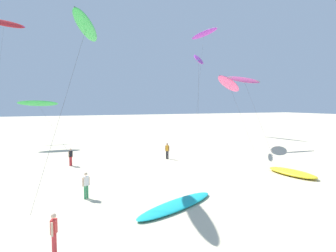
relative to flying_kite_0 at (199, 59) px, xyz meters
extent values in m
ellipsoid|color=purple|center=(0.00, 0.00, 0.00)|extent=(4.32, 5.38, 2.49)
ellipsoid|color=#19B2B7|center=(0.00, 0.00, 0.03)|extent=(3.55, 5.12, 1.68)
cylinder|color=#4C4C51|center=(-1.24, -2.14, -5.86)|extent=(2.50, 4.30, 11.56)
ellipsoid|color=#EA5193|center=(6.99, -0.27, -2.39)|extent=(5.26, 2.09, 1.46)
ellipsoid|color=green|center=(6.99, -0.27, -2.36)|extent=(5.18, 1.20, 0.85)
cylinder|color=#4C4C51|center=(6.06, -4.18, -7.05)|extent=(1.89, 7.84, 9.20)
ellipsoid|color=purple|center=(11.51, 18.14, 8.06)|extent=(2.11, 8.14, 1.57)
ellipsoid|color=white|center=(11.51, 18.14, 8.10)|extent=(1.41, 8.24, 1.03)
cylinder|color=#4C4C51|center=(9.64, 16.58, -1.85)|extent=(3.76, 3.15, 19.59)
ellipsoid|color=red|center=(-23.79, 26.31, 8.31)|extent=(6.66, 1.74, 2.04)
ellipsoid|color=purple|center=(-23.79, 26.31, 8.34)|extent=(6.76, 1.04, 1.15)
ellipsoid|color=green|center=(-16.08, -12.59, -0.41)|extent=(3.17, 6.12, 1.34)
ellipsoid|color=black|center=(-16.08, -12.59, -0.37)|extent=(2.58, 6.00, 1.08)
cylinder|color=#4C4C51|center=(-17.98, -14.64, -6.08)|extent=(3.82, 4.13, 11.13)
ellipsoid|color=#EA5193|center=(5.68, 1.29, -2.92)|extent=(7.26, 5.84, 2.56)
ellipsoid|color=black|center=(5.68, 1.29, -2.88)|extent=(6.67, 5.02, 2.19)
cylinder|color=#4C4C51|center=(5.64, -1.56, -7.33)|extent=(0.10, 5.70, 8.62)
ellipsoid|color=green|center=(-19.01, 10.15, -5.62)|extent=(5.13, 1.70, 1.05)
ellipsoid|color=#19B2B7|center=(-19.01, 10.15, -5.59)|extent=(5.22, 0.64, 0.51)
cylinder|color=#4C4C51|center=(-17.41, 7.16, -8.66)|extent=(3.22, 6.01, 5.97)
ellipsoid|color=#19B2B7|center=(-12.14, -18.76, -11.51)|extent=(6.35, 4.06, 0.25)
ellipsoid|color=white|center=(-12.14, -18.76, -11.49)|extent=(3.11, 2.35, 0.15)
ellipsoid|color=yellow|center=(0.10, -15.66, -11.43)|extent=(2.01, 4.78, 0.42)
ellipsoid|color=white|center=(0.10, -15.66, -11.41)|extent=(1.60, 2.19, 0.25)
cylinder|color=black|center=(-6.54, -4.58, -11.20)|extent=(0.14, 0.14, 0.88)
cylinder|color=black|center=(-6.43, -4.71, -11.20)|extent=(0.14, 0.14, 0.88)
cube|color=orange|center=(-6.48, -4.64, -10.45)|extent=(0.35, 0.36, 0.62)
cylinder|color=#9E7051|center=(-6.62, -4.48, -10.49)|extent=(0.09, 0.09, 0.56)
cylinder|color=#9E7051|center=(-6.35, -4.80, -10.49)|extent=(0.09, 0.09, 0.56)
sphere|color=#9E7051|center=(-6.48, -4.64, -10.01)|extent=(0.21, 0.21, 0.21)
cylinder|color=red|center=(-18.92, -21.64, -11.21)|extent=(0.14, 0.14, 0.85)
cylinder|color=red|center=(-18.99, -21.79, -11.21)|extent=(0.14, 0.14, 0.85)
cube|color=red|center=(-18.95, -21.71, -10.49)|extent=(0.30, 0.35, 0.58)
cylinder|color=beige|center=(-18.88, -21.52, -10.53)|extent=(0.09, 0.09, 0.56)
cylinder|color=beige|center=(-19.03, -21.91, -10.53)|extent=(0.09, 0.09, 0.56)
sphere|color=beige|center=(-18.95, -21.71, -10.07)|extent=(0.21, 0.21, 0.21)
cylinder|color=red|center=(-16.51, -4.18, -11.20)|extent=(0.14, 0.14, 0.88)
cylinder|color=red|center=(-16.36, -4.10, -11.20)|extent=(0.14, 0.14, 0.88)
cube|color=black|center=(-16.44, -4.14, -10.47)|extent=(0.36, 0.32, 0.58)
cylinder|color=beige|center=(-16.62, -4.25, -10.51)|extent=(0.09, 0.09, 0.56)
cylinder|color=beige|center=(-16.25, -4.03, -10.51)|extent=(0.09, 0.09, 0.56)
sphere|color=beige|center=(-16.44, -4.14, -10.04)|extent=(0.21, 0.21, 0.21)
cylinder|color=#338E56|center=(-16.76, -15.08, -11.21)|extent=(0.14, 0.14, 0.85)
cylinder|color=#338E56|center=(-16.60, -15.02, -11.21)|extent=(0.14, 0.14, 0.85)
cube|color=white|center=(-16.68, -15.05, -10.49)|extent=(0.35, 0.30, 0.60)
cylinder|color=beige|center=(-16.88, -15.13, -10.53)|extent=(0.09, 0.09, 0.56)
cylinder|color=beige|center=(-16.48, -14.98, -10.53)|extent=(0.09, 0.09, 0.56)
sphere|color=beige|center=(-16.68, -15.05, -10.06)|extent=(0.21, 0.21, 0.21)
camera|label=1|loc=(-19.54, -34.09, -5.66)|focal=32.17mm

